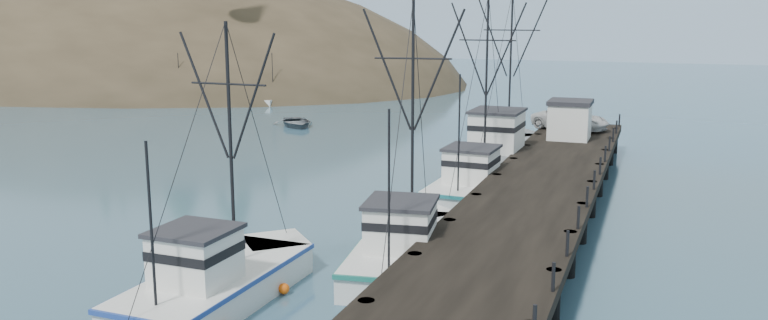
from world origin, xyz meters
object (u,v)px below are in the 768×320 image
Objects in this scene: trawler_mid at (221,280)px; pier_shed at (570,119)px; motorboat at (296,126)px; pier at (543,183)px; work_vessel at (503,154)px; pickup_truck at (571,119)px; trawler_far at (479,182)px; trawler_near at (407,246)px.

pier_shed is at bearing 72.91° from trawler_mid.
motorboat is at bearing 113.21° from trawler_mid.
work_vessel is at bearing 112.84° from pier.
motorboat is at bearing 97.13° from pickup_truck.
trawler_far is at bearing -110.13° from pier_shed.
pier is 36.42m from motorboat.
trawler_far is 2.23× the size of motorboat.
pickup_truck is at bearing 91.99° from pier.
pier is at bearing -67.16° from work_vessel.
trawler_far is 31.46m from motorboat.
pickup_truck is at bearing 95.42° from pier_shed.
pier reaches higher than motorboat.
trawler_mid is 20.66m from trawler_far.
pier_shed reaches higher than motorboat.
trawler_near is at bearing -90.12° from work_vessel.
work_vessel is 4.72× the size of pier_shed.
trawler_mid is at bearing -119.36° from pier.
trawler_near reaches higher than pickup_truck.
pier_shed is (4.10, 24.37, 2.60)m from trawler_near.
motorboat is (-23.07, 34.69, -0.82)m from trawler_near.
pier_shed is at bearing -58.33° from motorboat.
pier is 3.56× the size of trawler_far.
trawler_far reaches higher than motorboat.
pier_shed is 0.54× the size of pickup_truck.
trawler_far is 15.89m from pickup_truck.
pickup_truck is 1.06× the size of motorboat.
pier_shed reaches higher than pier.
pier_shed is (4.02, 10.98, 2.60)m from trawler_far.
trawler_mid is 3.45× the size of pier_shed.
trawler_far is at bearing 147.88° from pier.
pickup_truck is at bearing 76.76° from trawler_far.
pickup_truck is (-0.41, 4.36, -0.60)m from pier_shed.
trawler_mid is at bearing -107.09° from pier_shed.
trawler_mid is 27.93m from work_vessel.
trawler_mid is 36.47m from pickup_truck.
work_vessel is at bearing 90.25° from trawler_far.
work_vessel reaches higher than pier_shed.
pier is at bearing 68.12° from trawler_near.
motorboat is (-27.38, 23.95, -1.69)m from pier.
work_vessel reaches higher than pickup_truck.
trawler_near is 0.97× the size of trawler_far.
pier_shed is (4.06, 3.51, 2.19)m from work_vessel.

